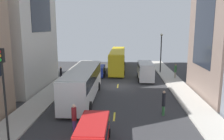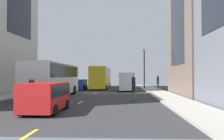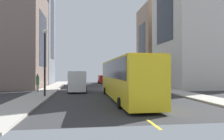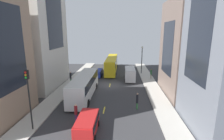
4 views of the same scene
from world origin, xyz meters
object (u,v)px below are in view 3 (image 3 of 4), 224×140
(city_bus_white, at_px, (122,75))
(pedestrian_crossing_near, at_px, (158,80))
(car_red_0, at_px, (103,79))
(pedestrian_waiting_curb, at_px, (38,82))
(car_blue_1, at_px, (138,85))
(pedestrian_crossing_mid, at_px, (112,78))
(streetcar_yellow, at_px, (124,76))
(traffic_light_near_corner, at_px, (129,63))
(delivery_van_white, at_px, (77,80))
(pedestrian_walking_far, at_px, (77,79))

(city_bus_white, distance_m, pedestrian_crossing_near, 7.73)
(city_bus_white, relative_size, car_red_0, 2.81)
(pedestrian_waiting_curb, bearing_deg, car_blue_1, -163.25)
(city_bus_white, height_order, car_red_0, city_bus_white)
(car_red_0, bearing_deg, pedestrian_crossing_mid, 129.03)
(streetcar_yellow, bearing_deg, traffic_light_near_corner, -103.28)
(streetcar_yellow, xyz_separation_m, car_red_0, (-0.75, -27.41, -1.11))
(pedestrian_waiting_curb, bearing_deg, delivery_van_white, -142.95)
(streetcar_yellow, height_order, pedestrian_crossing_mid, streetcar_yellow)
(streetcar_yellow, xyz_separation_m, traffic_light_near_corner, (-6.45, -27.33, 2.33))
(pedestrian_crossing_near, height_order, pedestrian_crossing_mid, pedestrian_crossing_near)
(pedestrian_crossing_mid, bearing_deg, car_blue_1, -176.57)
(delivery_van_white, height_order, pedestrian_walking_far, delivery_van_white)
(traffic_light_near_corner, bearing_deg, car_blue_1, 80.56)
(car_red_0, distance_m, pedestrian_waiting_curb, 22.67)
(streetcar_yellow, xyz_separation_m, pedestrian_waiting_curb, (8.91, -6.90, -0.86))
(car_red_0, distance_m, pedestrian_crossing_near, 17.54)
(streetcar_yellow, relative_size, car_blue_1, 3.63)
(pedestrian_waiting_curb, relative_size, pedestrian_walking_far, 0.93)
(streetcar_yellow, distance_m, pedestrian_crossing_near, 13.38)
(car_blue_1, distance_m, pedestrian_walking_far, 17.77)
(pedestrian_walking_far, relative_size, pedestrian_crossing_mid, 1.06)
(traffic_light_near_corner, bearing_deg, pedestrian_crossing_near, 93.15)
(pedestrian_waiting_curb, distance_m, pedestrian_crossing_mid, 21.64)
(pedestrian_crossing_mid, height_order, traffic_light_near_corner, traffic_light_near_corner)
(pedestrian_crossing_mid, bearing_deg, city_bus_white, -172.43)
(car_red_0, bearing_deg, pedestrian_crossing_near, 112.08)
(car_red_0, relative_size, pedestrian_walking_far, 1.87)
(car_red_0, height_order, pedestrian_walking_far, pedestrian_walking_far)
(pedestrian_walking_far, height_order, traffic_light_near_corner, traffic_light_near_corner)
(car_red_0, xyz_separation_m, pedestrian_waiting_curb, (9.65, 20.51, 0.26))
(car_blue_1, bearing_deg, city_bus_white, -91.47)
(pedestrian_crossing_near, bearing_deg, pedestrian_walking_far, -12.89)
(delivery_van_white, height_order, traffic_light_near_corner, traffic_light_near_corner)
(pedestrian_crossing_mid, bearing_deg, pedestrian_waiting_curb, 150.61)
(car_red_0, bearing_deg, pedestrian_walking_far, 46.11)
(delivery_van_white, bearing_deg, car_red_0, -104.70)
(pedestrian_crossing_mid, xyz_separation_m, traffic_light_near_corner, (-4.02, -2.00, 3.33))
(delivery_van_white, xyz_separation_m, pedestrian_crossing_mid, (-6.76, -17.26, -0.38))
(delivery_van_white, height_order, car_blue_1, delivery_van_white)
(car_blue_1, bearing_deg, delivery_van_white, -18.51)
(pedestrian_waiting_curb, height_order, pedestrian_walking_far, pedestrian_walking_far)
(streetcar_yellow, bearing_deg, car_blue_1, -116.68)
(city_bus_white, distance_m, car_red_0, 10.12)
(car_blue_1, relative_size, pedestrian_crossing_near, 1.83)
(pedestrian_crossing_near, bearing_deg, car_blue_1, 79.18)
(delivery_van_white, bearing_deg, streetcar_yellow, 118.20)
(car_blue_1, distance_m, pedestrian_crossing_mid, 19.67)
(delivery_van_white, height_order, pedestrian_waiting_curb, delivery_van_white)
(pedestrian_waiting_curb, xyz_separation_m, traffic_light_near_corner, (-15.36, -20.42, 3.18))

